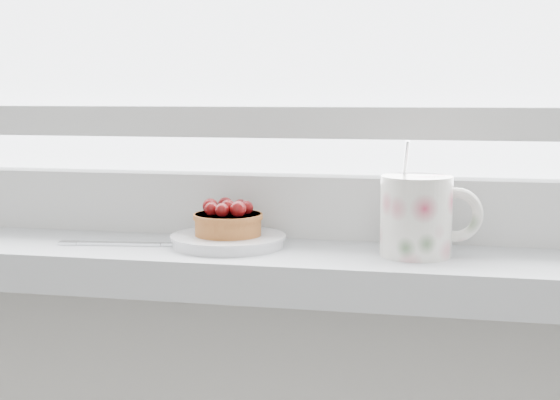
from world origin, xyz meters
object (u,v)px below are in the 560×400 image
(saucer, at_px, (228,240))
(fork, at_px, (146,244))
(raspberry_tart, at_px, (228,220))
(floral_mug, at_px, (419,214))

(saucer, distance_m, fork, 0.09)
(raspberry_tart, xyz_separation_m, fork, (-0.09, -0.02, -0.03))
(saucer, relative_size, floral_mug, 1.07)
(floral_mug, bearing_deg, raspberry_tart, 177.50)
(raspberry_tart, relative_size, floral_mug, 0.64)
(saucer, relative_size, fork, 0.64)
(fork, bearing_deg, floral_mug, 1.59)
(saucer, distance_m, raspberry_tart, 0.02)
(saucer, height_order, fork, saucer)
(raspberry_tart, xyz_separation_m, floral_mug, (0.20, -0.01, 0.01))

